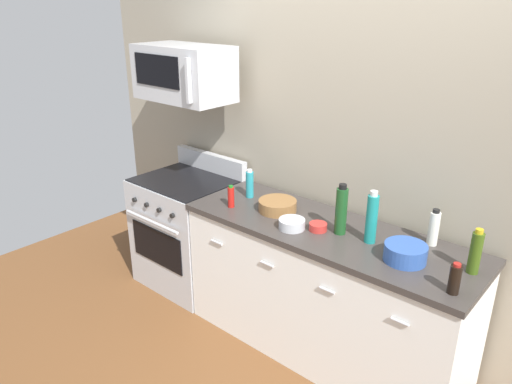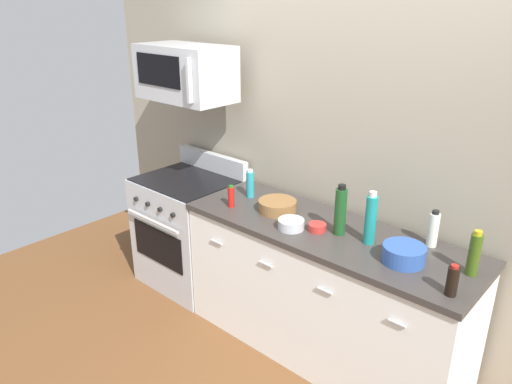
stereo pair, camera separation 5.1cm
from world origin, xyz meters
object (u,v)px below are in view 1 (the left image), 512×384
(bottle_sparkling_teal, at_px, (372,218))
(bottle_soy_sauce_dark, at_px, (455,279))
(bottle_olive_oil, at_px, (476,252))
(bottle_wine_green, at_px, (341,210))
(range_oven, at_px, (188,231))
(bowl_wooden_salad, at_px, (277,205))
(bottle_vinegar_white, at_px, (434,228))
(bowl_blue_mixing, at_px, (405,252))
(microwave, at_px, (184,73))
(bowl_steel_prep, at_px, (292,224))
(bowl_red_small, at_px, (318,227))
(bottle_dish_soap, at_px, (250,184))
(bottle_hot_sauce_red, at_px, (231,197))

(bottle_sparkling_teal, bearing_deg, bottle_soy_sauce_dark, -20.55)
(bottle_olive_oil, distance_m, bottle_wine_green, 0.78)
(range_oven, bearing_deg, bottle_olive_oil, 1.47)
(bowl_wooden_salad, bearing_deg, bottle_olive_oil, 2.23)
(bottle_olive_oil, bearing_deg, bottle_vinegar_white, 150.02)
(bottle_sparkling_teal, distance_m, bowl_wooden_salad, 0.70)
(bowl_blue_mixing, bearing_deg, bottle_soy_sauce_dark, -23.95)
(bottle_olive_oil, xyz_separation_m, bottle_wine_green, (-0.78, -0.06, 0.03))
(microwave, relative_size, bottle_olive_oil, 2.93)
(bottle_soy_sauce_dark, bearing_deg, bowl_steel_prep, 176.84)
(bottle_wine_green, bearing_deg, bowl_wooden_salad, 178.61)
(range_oven, height_order, bottle_olive_oil, bottle_olive_oil)
(range_oven, distance_m, bowl_wooden_salad, 1.06)
(microwave, distance_m, bowl_wooden_salad, 1.22)
(bowl_red_small, bearing_deg, bottle_wine_green, 24.19)
(bottle_vinegar_white, bearing_deg, bowl_wooden_salad, -167.64)
(microwave, bearing_deg, bowl_blue_mixing, -3.22)
(bottle_dish_soap, bearing_deg, bottle_vinegar_white, 6.79)
(range_oven, bearing_deg, bowl_red_small, -2.63)
(bottle_sparkling_teal, relative_size, bottle_olive_oil, 1.28)
(microwave, relative_size, bowl_red_small, 6.62)
(bottle_soy_sauce_dark, distance_m, bowl_wooden_salad, 1.29)
(bottle_sparkling_teal, relative_size, bowl_wooden_salad, 1.26)
(bottle_dish_soap, distance_m, bottle_vinegar_white, 1.30)
(bottle_vinegar_white, distance_m, bowl_steel_prep, 0.84)
(range_oven, xyz_separation_m, microwave, (0.00, 0.04, 1.28))
(bottle_sparkling_teal, xyz_separation_m, bowl_steel_prep, (-0.46, -0.16, -0.12))
(bowl_red_small, bearing_deg, bowl_blue_mixing, -0.10)
(bottle_vinegar_white, height_order, bowl_red_small, bottle_vinegar_white)
(bottle_hot_sauce_red, relative_size, bowl_steel_prep, 0.95)
(bottle_dish_soap, bearing_deg, bottle_hot_sauce_red, -84.27)
(range_oven, bearing_deg, microwave, 89.71)
(bottle_sparkling_teal, distance_m, bowl_steel_prep, 0.50)
(bottle_sparkling_teal, xyz_separation_m, bottle_olive_oil, (0.58, 0.04, -0.03))
(bowl_red_small, bearing_deg, bowl_steel_prep, -148.56)
(range_oven, distance_m, bottle_soy_sauce_dark, 2.27)
(bottle_vinegar_white, bearing_deg, bottle_olive_oil, -29.98)
(bowl_wooden_salad, height_order, bowl_steel_prep, bowl_wooden_salad)
(microwave, distance_m, bottle_hot_sauce_red, 1.01)
(bottle_vinegar_white, height_order, bottle_hot_sauce_red, bottle_vinegar_white)
(bottle_wine_green, xyz_separation_m, bottle_soy_sauce_dark, (0.77, -0.20, -0.07))
(bowl_blue_mixing, bearing_deg, bottle_wine_green, 172.92)
(range_oven, distance_m, bowl_red_small, 1.40)
(bowl_blue_mixing, bearing_deg, bottle_hot_sauce_red, -175.91)
(bottle_vinegar_white, bearing_deg, bottle_sparkling_teal, -144.10)
(microwave, relative_size, bottle_wine_green, 2.32)
(bottle_dish_soap, xyz_separation_m, bowl_blue_mixing, (1.26, -0.13, -0.05))
(microwave, bearing_deg, bottle_soy_sauce_dark, -6.40)
(bottle_hot_sauce_red, relative_size, bowl_wooden_salad, 0.61)
(bowl_blue_mixing, bearing_deg, bottle_sparkling_teal, 163.91)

